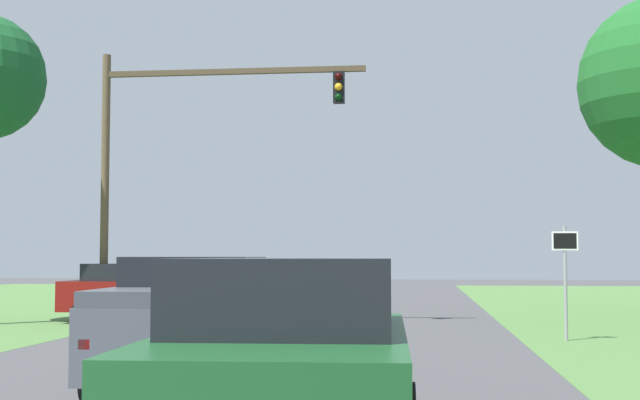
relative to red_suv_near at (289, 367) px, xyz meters
The scene contains 6 objects.
ground_plane 6.98m from the red_suv_near, 106.75° to the left, with size 120.00×120.00×0.00m, color #424244.
red_suv_near is the anchor object (origin of this frame).
pickup_truck_lead 5.67m from the red_suv_near, 112.15° to the left, with size 2.41×5.53×1.95m.
traffic_light 19.09m from the red_suv_near, 109.31° to the left, with size 7.87×0.40×7.97m.
keep_moving_sign 14.26m from the red_suv_near, 71.78° to the left, with size 0.60×0.09×2.66m.
crossing_suv_far 19.21m from the red_suv_near, 111.76° to the left, with size 4.59×2.22×1.73m.
Camera 1 is at (3.11, -1.82, 1.96)m, focal length 49.23 mm.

